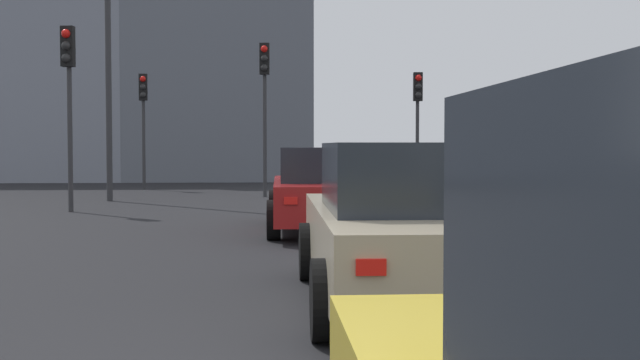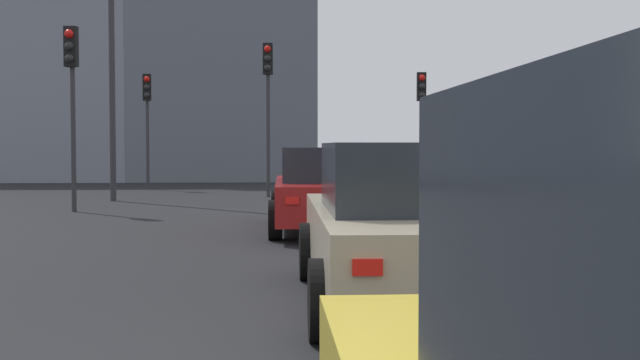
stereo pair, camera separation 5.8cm
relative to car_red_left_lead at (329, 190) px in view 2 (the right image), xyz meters
The scene contains 9 objects.
car_red_left_lead is the anchor object (origin of this frame).
car_beige_left_second 6.62m from the car_red_left_lead, behind, with size 4.60×2.00×1.53m.
traffic_light_near_left 11.82m from the car_red_left_lead, 18.75° to the right, with size 0.32×0.29×3.81m.
traffic_light_near_right 9.63m from the car_red_left_lead, ahead, with size 0.32×0.30×4.45m.
traffic_light_far_left 7.32m from the car_red_left_lead, 51.81° to the left, with size 0.33×0.30×4.16m.
traffic_light_far_right 14.68m from the car_red_left_lead, 20.98° to the left, with size 0.32×0.30×3.93m.
street_lamp_kerbside 10.44m from the car_red_left_lead, 33.75° to the left, with size 0.56×0.36×8.82m.
building_facade_left 26.74m from the car_red_left_lead, ahead, with size 15.07×8.52×11.22m, color slate.
building_facade_center 26.89m from the car_red_left_lead, 25.27° to the left, with size 11.03×8.97×9.39m, color gray.
Camera 2 is at (-5.46, -0.33, 1.50)m, focal length 44.90 mm.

